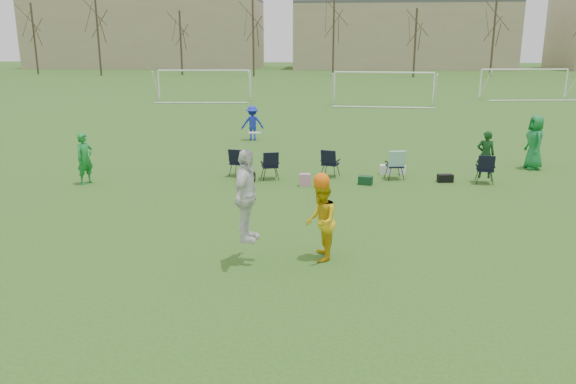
# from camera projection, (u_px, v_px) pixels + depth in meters

# --- Properties ---
(ground) EXTENTS (260.00, 260.00, 0.00)m
(ground) POSITION_uv_depth(u_px,v_px,m) (310.00, 268.00, 11.55)
(ground) COLOR #2F5119
(ground) RESTS_ON ground
(fielder_green_near) EXTENTS (0.64, 0.73, 1.68)m
(fielder_green_near) POSITION_uv_depth(u_px,v_px,m) (85.00, 159.00, 18.31)
(fielder_green_near) COLOR #167E2E
(fielder_green_near) RESTS_ON ground
(fielder_blue) EXTENTS (1.17, 0.84, 1.63)m
(fielder_blue) POSITION_uv_depth(u_px,v_px,m) (252.00, 123.00, 26.63)
(fielder_blue) COLOR #192ABD
(fielder_blue) RESTS_ON ground
(fielder_green_far) EXTENTS (0.71, 1.02, 1.97)m
(fielder_green_far) POSITION_uv_depth(u_px,v_px,m) (535.00, 142.00, 20.47)
(fielder_green_far) COLOR #147232
(fielder_green_far) RESTS_ON ground
(center_contest) EXTENTS (2.19, 1.33, 2.78)m
(center_contest) POSITION_uv_depth(u_px,v_px,m) (282.00, 207.00, 11.64)
(center_contest) COLOR white
(center_contest) RESTS_ON ground
(sideline_setup) EXTENTS (8.99, 2.27, 1.73)m
(sideline_setup) POSITION_uv_depth(u_px,v_px,m) (364.00, 164.00, 18.98)
(sideline_setup) COLOR #103B15
(sideline_setup) RESTS_ON ground
(goal_left) EXTENTS (7.39, 0.76, 2.46)m
(goal_left) POSITION_uv_depth(u_px,v_px,m) (204.00, 77.00, 44.61)
(goal_left) COLOR white
(goal_left) RESTS_ON ground
(goal_mid) EXTENTS (7.40, 0.63, 2.46)m
(goal_mid) POSITION_uv_depth(u_px,v_px,m) (384.00, 79.00, 41.56)
(goal_mid) COLOR white
(goal_mid) RESTS_ON ground
(goal_right) EXTENTS (7.35, 1.14, 2.46)m
(goal_right) POSITION_uv_depth(u_px,v_px,m) (524.00, 75.00, 46.37)
(goal_right) COLOR white
(goal_right) RESTS_ON ground
(tree_line) EXTENTS (110.28, 3.28, 11.40)m
(tree_line) POSITION_uv_depth(u_px,v_px,m) (335.00, 39.00, 77.50)
(tree_line) COLOR #382B21
(tree_line) RESTS_ON ground
(building_row) EXTENTS (126.00, 16.00, 13.00)m
(building_row) POSITION_uv_depth(u_px,v_px,m) (371.00, 35.00, 101.93)
(building_row) COLOR tan
(building_row) RESTS_ON ground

